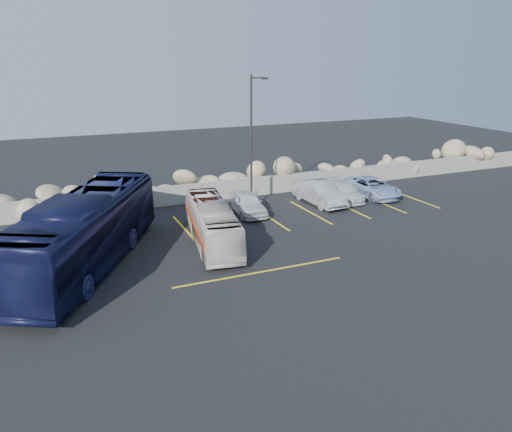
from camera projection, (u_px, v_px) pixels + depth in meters
name	position (u px, v px, depth m)	size (l,w,h in m)	color
ground	(284.00, 270.00, 21.97)	(90.00, 90.00, 0.00)	black
seawall	(201.00, 192.00, 32.25)	(60.00, 0.40, 1.20)	gray
riprap_pile	(195.00, 178.00, 33.09)	(54.00, 2.80, 2.60)	#947D61
parking_lines	(313.00, 220.00, 28.60)	(18.16, 9.36, 0.01)	yellow
lamppost	(252.00, 138.00, 29.93)	(1.14, 0.18, 8.00)	#2E2C29
vintage_bus	(212.00, 223.00, 24.83)	(1.77, 7.56, 2.10)	beige
tour_coach	(85.00, 232.00, 21.85)	(2.77, 11.84, 3.30)	#111438
car_a	(247.00, 203.00, 29.65)	(1.55, 3.86, 1.31)	silver
car_b	(320.00, 193.00, 31.59)	(1.54, 4.42, 1.46)	#A9A9AD
car_c	(343.00, 191.00, 32.63)	(1.56, 3.84, 1.11)	silver
car_d	(372.00, 187.00, 33.39)	(2.09, 4.53, 1.26)	#90A6CD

